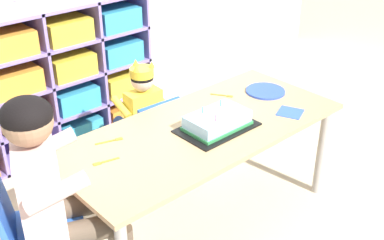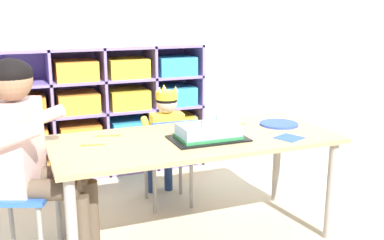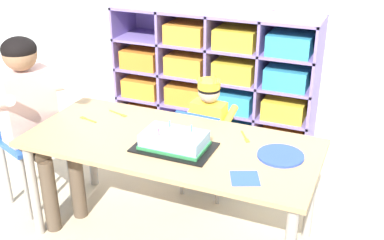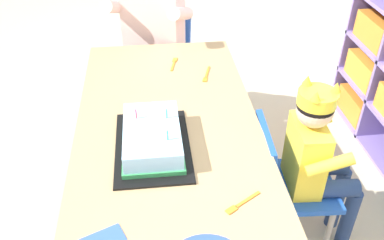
{
  "view_description": "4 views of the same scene",
  "coord_description": "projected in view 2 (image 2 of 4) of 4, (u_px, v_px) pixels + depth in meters",
  "views": [
    {
      "loc": [
        -1.52,
        -1.61,
        1.84
      ],
      "look_at": [
        -0.04,
        0.03,
        0.64
      ],
      "focal_mm": 46.28,
      "sensor_mm": 36.0,
      "label": 1
    },
    {
      "loc": [
        -0.9,
        -2.21,
        1.29
      ],
      "look_at": [
        0.01,
        0.08,
        0.67
      ],
      "focal_mm": 42.83,
      "sensor_mm": 36.0,
      "label": 2
    },
    {
      "loc": [
        0.96,
        -1.99,
        1.75
      ],
      "look_at": [
        0.09,
        0.09,
        0.7
      ],
      "focal_mm": 44.72,
      "sensor_mm": 36.0,
      "label": 3
    },
    {
      "loc": [
        1.19,
        -0.05,
        1.52
      ],
      "look_at": [
        0.09,
        0.07,
        0.73
      ],
      "focal_mm": 39.27,
      "sensor_mm": 36.0,
      "label": 4
    }
  ],
  "objects": [
    {
      "name": "classroom_chair_blue",
      "position": [
        170.0,
        156.0,
        2.96
      ],
      "size": [
        0.32,
        0.33,
        0.6
      ],
      "rotation": [
        0.0,
        0.0,
        3.09
      ],
      "color": "#1E4CA8",
      "rests_on": "ground"
    },
    {
      "name": "classroom_chair_adult_side",
      "position": [
        12.0,
        190.0,
        2.18
      ],
      "size": [
        0.43,
        0.44,
        0.68
      ],
      "rotation": [
        0.0,
        0.0,
        1.18
      ],
      "color": "blue",
      "rests_on": "ground"
    },
    {
      "name": "paper_plate_stack",
      "position": [
        279.0,
        124.0,
        2.74
      ],
      "size": [
        0.23,
        0.23,
        0.01
      ],
      "primitive_type": "cylinder",
      "color": "blue",
      "rests_on": "activity_table"
    },
    {
      "name": "child_with_crown",
      "position": [
        165.0,
        131.0,
        3.02
      ],
      "size": [
        0.3,
        0.31,
        0.8
      ],
      "rotation": [
        0.0,
        0.0,
        3.09
      ],
      "color": "yellow",
      "rests_on": "ground"
    },
    {
      "name": "fork_by_napkin",
      "position": [
        91.0,
        145.0,
        2.33
      ],
      "size": [
        0.12,
        0.04,
        0.0
      ],
      "rotation": [
        0.0,
        0.0,
        6.06
      ],
      "color": "orange",
      "rests_on": "activity_table"
    },
    {
      "name": "adult_helper_seated",
      "position": [
        31.0,
        145.0,
        2.12
      ],
      "size": [
        0.49,
        0.47,
        1.06
      ],
      "rotation": [
        0.0,
        0.0,
        1.18
      ],
      "color": "beige",
      "rests_on": "ground"
    },
    {
      "name": "ground",
      "position": [
        195.0,
        237.0,
        2.63
      ],
      "size": [
        16.0,
        16.0,
        0.0
      ],
      "primitive_type": "plane",
      "color": "beige"
    },
    {
      "name": "activity_table",
      "position": [
        195.0,
        149.0,
        2.5
      ],
      "size": [
        1.53,
        0.68,
        0.6
      ],
      "color": "tan",
      "rests_on": "ground"
    },
    {
      "name": "storage_cubby_shelf",
      "position": [
        107.0,
        112.0,
        3.62
      ],
      "size": [
        1.58,
        0.39,
        0.99
      ],
      "color": "#7F6BB2",
      "rests_on": "ground"
    },
    {
      "name": "paper_napkin_square",
      "position": [
        289.0,
        138.0,
        2.46
      ],
      "size": [
        0.17,
        0.17,
        0.0
      ],
      "primitive_type": "cube",
      "rotation": [
        0.0,
        0.0,
        0.4
      ],
      "color": "#3356B7",
      "rests_on": "activity_table"
    },
    {
      "name": "fork_at_table_front_edge",
      "position": [
        110.0,
        136.0,
        2.5
      ],
      "size": [
        0.14,
        0.05,
        0.0
      ],
      "rotation": [
        0.0,
        0.0,
        2.85
      ],
      "color": "orange",
      "rests_on": "activity_table"
    },
    {
      "name": "birthday_cake_on_tray",
      "position": [
        208.0,
        133.0,
        2.44
      ],
      "size": [
        0.4,
        0.26,
        0.12
      ],
      "color": "black",
      "rests_on": "activity_table"
    },
    {
      "name": "fork_near_child_seat",
      "position": [
        236.0,
        123.0,
        2.78
      ],
      "size": [
        0.08,
        0.12,
        0.0
      ],
      "rotation": [
        0.0,
        0.0,
        2.13
      ],
      "color": "orange",
      "rests_on": "activity_table"
    }
  ]
}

